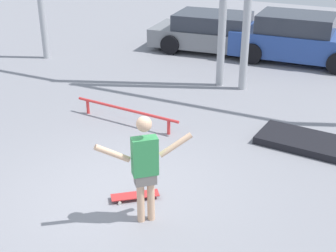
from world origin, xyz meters
name	(u,v)px	position (x,y,z in m)	size (l,w,h in m)	color
ground_plane	(119,193)	(0.00, 0.00, 0.00)	(36.00, 36.00, 0.00)	gray
skateboarder	(145,164)	(0.75, -0.44, 0.96)	(1.11, 1.00, 1.70)	#DBAD89
skateboard	(135,195)	(0.32, -0.03, 0.06)	(0.74, 0.64, 0.08)	red
manual_pad	(324,146)	(2.77, 3.06, 0.07)	(2.53, 0.98, 0.15)	black
grind_rail	(126,111)	(-1.29, 2.45, 0.28)	(2.60, 0.27, 0.35)	red
parked_car_grey	(216,33)	(-1.58, 8.67, 0.59)	(4.36, 2.25, 1.22)	slate
parked_car_blue	(299,39)	(1.05, 8.73, 0.68)	(4.03, 2.07, 1.42)	#284793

